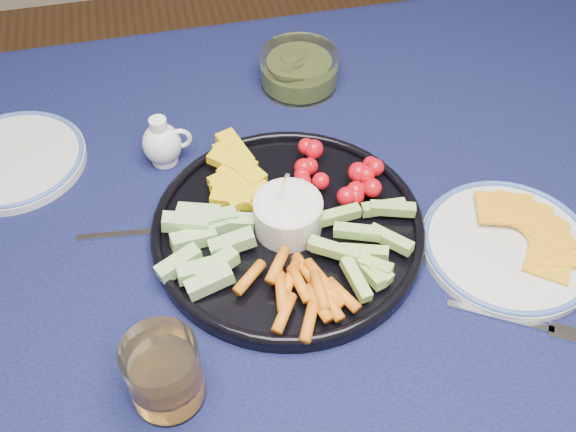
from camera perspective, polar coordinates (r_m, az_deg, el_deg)
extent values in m
cylinder|color=#532C1B|center=(1.68, 21.57, 5.13)|extent=(0.07, 0.07, 0.70)
cube|color=#532C1B|center=(0.91, 0.64, -2.61)|extent=(1.60, 1.00, 0.04)
cube|color=black|center=(0.89, 0.65, -1.70)|extent=(1.66, 1.06, 0.01)
cube|color=black|center=(1.37, -4.69, 11.34)|extent=(1.66, 0.01, 0.30)
cylinder|color=black|center=(0.88, 0.00, -1.31)|extent=(0.37, 0.37, 0.02)
torus|color=black|center=(0.87, 0.00, -0.79)|extent=(0.37, 0.37, 0.01)
cylinder|color=silver|center=(0.85, 0.00, 0.09)|extent=(0.09, 0.09, 0.05)
cylinder|color=white|center=(0.84, 0.00, 1.01)|extent=(0.08, 0.08, 0.01)
cylinder|color=white|center=(1.00, -10.88, 5.04)|extent=(0.04, 0.04, 0.01)
ellipsoid|color=white|center=(0.98, -11.13, 6.30)|extent=(0.06, 0.06, 0.07)
cylinder|color=white|center=(0.96, -11.44, 7.82)|extent=(0.03, 0.03, 0.03)
torus|color=white|center=(0.97, -9.59, 6.80)|extent=(0.04, 0.01, 0.04)
torus|color=#4164B6|center=(0.96, -11.33, 7.29)|extent=(0.03, 0.03, 0.00)
cylinder|color=white|center=(1.11, 1.01, 12.89)|extent=(0.13, 0.13, 0.06)
cylinder|color=#5D7020|center=(1.11, 1.00, 12.44)|extent=(0.11, 0.11, 0.03)
cylinder|color=silver|center=(0.91, 18.95, -2.60)|extent=(0.23, 0.23, 0.01)
torus|color=#4164B6|center=(0.91, 19.07, -2.31)|extent=(0.23, 0.23, 0.01)
cylinder|color=white|center=(0.73, -10.94, -13.52)|extent=(0.08, 0.08, 0.10)
cylinder|color=#C07E16|center=(0.75, -10.69, -14.29)|extent=(0.07, 0.07, 0.05)
cube|color=silver|center=(0.91, -14.08, -1.57)|extent=(0.14, 0.03, 0.00)
cube|color=silver|center=(0.90, -9.17, -1.16)|extent=(0.04, 0.03, 0.00)
cube|color=silver|center=(0.85, 18.30, -8.49)|extent=(0.12, 0.07, 0.00)
cube|color=silver|center=(0.86, 23.17, -9.51)|extent=(0.04, 0.03, 0.00)
cylinder|color=silver|center=(1.06, -23.17, 4.53)|extent=(0.22, 0.22, 0.01)
torus|color=#4164B6|center=(1.05, -23.29, 4.82)|extent=(0.21, 0.21, 0.01)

